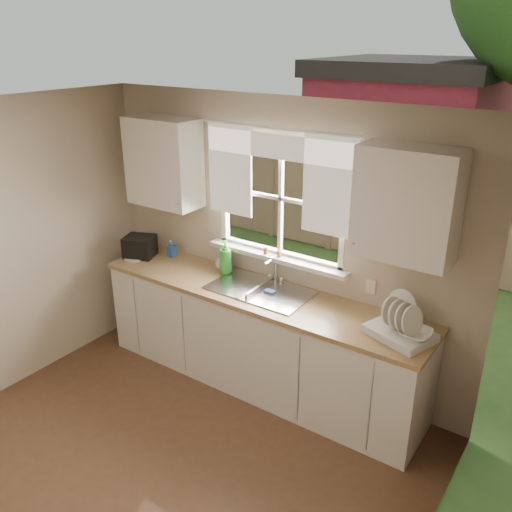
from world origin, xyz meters
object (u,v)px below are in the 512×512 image
Objects in this scene: dish_rack at (400,328)px; cup at (138,253)px; soap_bottle_a at (226,257)px; black_appliance at (140,246)px.

cup is (-2.65, -0.04, -0.02)m from dish_rack.
dish_rack is 1.66× the size of soap_bottle_a.
soap_bottle_a reaches higher than cup.
dish_rack is 1.91× the size of black_appliance.
black_appliance is (-2.66, 0.01, 0.03)m from dish_rack.
soap_bottle_a is 0.95m from black_appliance.
dish_rack is at bearing -0.01° from cup.
cup is (-0.93, -0.20, -0.11)m from soap_bottle_a.
black_appliance is at bearing -177.96° from soap_bottle_a.
soap_bottle_a is at bearing -12.08° from black_appliance.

